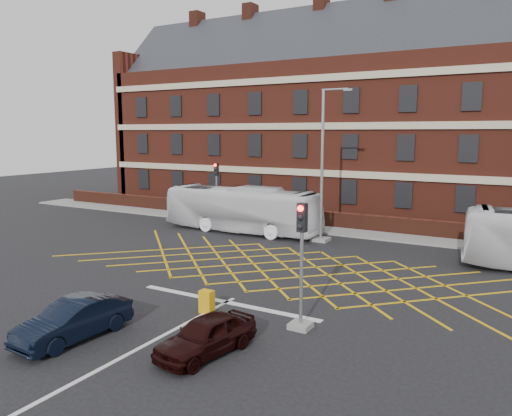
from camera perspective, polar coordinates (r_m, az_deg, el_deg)
The scene contains 15 objects.
ground at distance 22.63m, azimuth 1.52°, elevation -8.18°, with size 120.00×120.00×0.00m, color black.
victorian_building at distance 42.28m, azimuth 16.49°, elevation 10.06°, with size 51.00×12.17×20.40m.
boundary_wall at distance 34.19m, azimuth 11.99°, elevation -1.64°, with size 56.00×0.50×1.10m, color #4B1F14.
far_pavement at distance 33.35m, azimuth 11.43°, elevation -2.73°, with size 60.00×3.00×0.12m, color slate.
box_junction_hatching at distance 24.33m, azimuth 3.79°, elevation -6.96°, with size 11.50×0.12×0.02m, color #CC990C.
stop_line at distance 19.77m, azimuth -3.41°, elevation -10.69°, with size 8.00×0.30×0.02m, color silver.
centre_line at distance 15.20m, azimuth -17.68°, elevation -17.28°, with size 0.15×14.00×0.02m, color silver.
bus_left at distance 32.88m, azimuth -1.66°, elevation -0.16°, with size 2.54×10.86×3.03m, color white.
car_navy at distance 17.28m, azimuth -20.12°, elevation -11.93°, with size 1.35×3.86×1.27m, color black.
car_maroon at distance 15.35m, azimuth -5.71°, elevation -14.27°, with size 1.38×3.44×1.17m, color black.
traffic_light_near at distance 16.78m, azimuth 5.19°, elevation -7.96°, with size 0.70×0.70×4.27m.
traffic_light_far at distance 37.59m, azimuth -4.53°, elevation 1.32°, with size 0.70×0.70×4.27m.
street_lamp at distance 30.09m, azimuth 7.62°, elevation 2.04°, with size 2.25×1.00×9.04m.
direction_signs at distance 39.54m, azimuth -7.53°, elevation 1.07°, with size 1.10×0.16×2.20m.
utility_cabinet at distance 18.61m, azimuth -5.65°, elevation -10.62°, with size 0.49×0.36×0.85m, color orange.
Camera 1 is at (10.32, -19.04, 6.56)m, focal length 35.00 mm.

